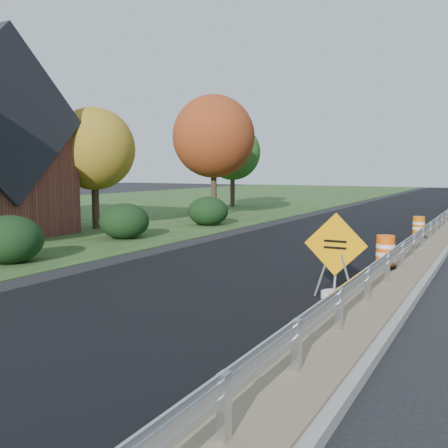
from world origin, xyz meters
The scene contains 14 objects.
ground centered at (0.00, 0.00, 0.00)m, with size 140.00×140.00×0.00m, color black.
grass_verge_near centered at (-24.00, 10.00, 0.01)m, with size 30.00×120.00×0.03m, color #24421C.
milled_overlay centered at (-4.40, 10.00, 0.01)m, with size 7.20×120.00×0.01m, color black.
median centered at (0.00, 8.00, 0.11)m, with size 1.60×55.00×0.23m.
guardrail centered at (0.00, 9.00, 0.73)m, with size 0.10×46.15×0.72m.
hedge_south centered at (-11.00, -6.00, 0.76)m, with size 2.09×2.09×1.52m, color black.
hedge_mid centered at (-11.50, 0.00, 0.76)m, with size 2.09×2.09×1.52m, color black.
hedge_north centered at (-11.00, 6.00, 0.76)m, with size 2.09×2.09×1.52m, color black.
tree_near_yellow centered at (-15.00, 2.00, 3.89)m, with size 3.96×3.96×5.88m.
tree_near_red centered at (-13.00, 10.00, 4.86)m, with size 4.95×4.95×7.35m.
tree_near_back centered at (-16.00, 18.00, 4.21)m, with size 4.29×4.29×6.37m.
caution_sign centered at (-0.90, -5.27, 0.50)m, with size 1.42×0.59×1.96m.
barrel_median_near centered at (-0.41, -2.22, 0.66)m, with size 0.61×0.61×0.90m.
barrel_median_mid centered at (-0.54, 4.87, 0.63)m, with size 0.57×0.57×0.83m.
Camera 1 is at (2.30, -16.12, 2.93)m, focal length 40.00 mm.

